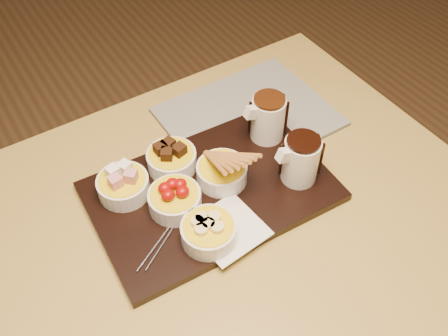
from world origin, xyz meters
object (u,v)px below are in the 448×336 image
serving_board (211,191)px  newspaper (248,117)px  pitcher_dark_chocolate (301,160)px  bowl_strawberries (175,200)px  dining_table (184,262)px  pitcher_milk_chocolate (268,119)px

serving_board → newspaper: 0.24m
serving_board → pitcher_dark_chocolate: size_ratio=4.73×
pitcher_dark_chocolate → newspaper: 0.22m
bowl_strawberries → pitcher_dark_chocolate: (0.24, -0.07, 0.03)m
dining_table → newspaper: size_ratio=3.34×
bowl_strawberries → pitcher_milk_chocolate: bearing=13.7°
bowl_strawberries → pitcher_milk_chocolate: 0.27m
pitcher_dark_chocolate → pitcher_milk_chocolate: 0.13m
bowl_strawberries → pitcher_dark_chocolate: bearing=-15.3°
pitcher_milk_chocolate → newspaper: pitcher_milk_chocolate is taller
serving_board → bowl_strawberries: (-0.08, -0.00, 0.03)m
bowl_strawberries → pitcher_dark_chocolate: size_ratio=1.03×
serving_board → pitcher_milk_chocolate: size_ratio=4.73×
dining_table → pitcher_dark_chocolate: bearing=-3.8°
pitcher_dark_chocolate → pitcher_milk_chocolate: bearing=85.6°
bowl_strawberries → newspaper: size_ratio=0.28×
dining_table → pitcher_dark_chocolate: 0.31m
serving_board → dining_table: bearing=-149.8°
pitcher_dark_chocolate → pitcher_milk_chocolate: size_ratio=1.00×
dining_table → pitcher_milk_chocolate: bearing=22.2°
serving_board → newspaper: serving_board is taller
newspaper → dining_table: bearing=-145.9°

